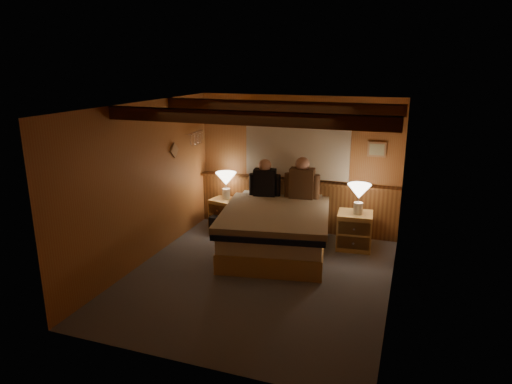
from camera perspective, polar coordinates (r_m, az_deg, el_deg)
The scene contains 19 objects.
floor at distance 6.61m, azimuth 0.33°, elevation -10.45°, with size 4.20×4.20×0.00m, color slate.
ceiling at distance 5.95m, azimuth 0.36°, elevation 10.74°, with size 4.20×4.20×0.00m, color tan.
wall_back at distance 8.13m, azimuth 5.20°, elevation 3.50°, with size 3.60×3.60×0.00m, color #B0763F.
wall_left at distance 6.95m, azimuth -13.82°, elevation 0.97°, with size 4.20×4.20×0.00m, color #B0763F.
wall_right at distance 5.87m, azimuth 17.22°, elevation -2.04°, with size 4.20×4.20×0.00m, color #B0763F.
wall_front at distance 4.36m, azimuth -8.79°, elevation -7.73°, with size 3.60×3.60×0.00m, color #B0763F.
wainscot at distance 8.25m, azimuth 4.96°, elevation -1.45°, with size 3.60×0.23×0.94m.
curtain_window at distance 8.00m, azimuth 5.13°, elevation 5.64°, with size 2.18×0.09×1.11m.
ceiling_beams at distance 6.10m, azimuth 0.83°, elevation 10.02°, with size 3.60×1.65×0.16m.
coat_rail at distance 8.15m, azimuth -7.53°, elevation 6.81°, with size 0.05×0.55×0.24m.
framed_print at distance 7.83m, azimuth 14.87°, elevation 5.16°, with size 0.30×0.04×0.25m.
bed at distance 7.29m, azimuth 2.49°, elevation -4.69°, with size 1.93×2.34×0.72m.
nightstand_left at distance 8.47m, azimuth -3.93°, elevation -2.58°, with size 0.55×0.51×0.52m.
nightstand_right at distance 7.60m, azimuth 12.19°, elevation -4.75°, with size 0.59×0.54×0.60m.
lamp_left at distance 8.33m, azimuth -3.76°, elevation 1.46°, with size 0.38×0.38×0.49m.
lamp_right at distance 7.38m, azimuth 12.75°, elevation -0.14°, with size 0.37×0.37×0.49m.
person_left at distance 7.84m, azimuth 1.11°, elevation 1.43°, with size 0.55×0.27×0.67m.
person_right at distance 7.73m, azimuth 5.77°, elevation 1.36°, with size 0.60×0.27×0.73m.
duffel_bag at distance 8.25m, azimuth -4.15°, elevation -3.95°, with size 0.45×0.28×0.32m.
Camera 1 is at (1.93, -5.60, 2.93)m, focal length 32.00 mm.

